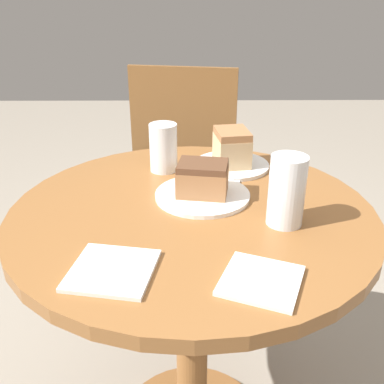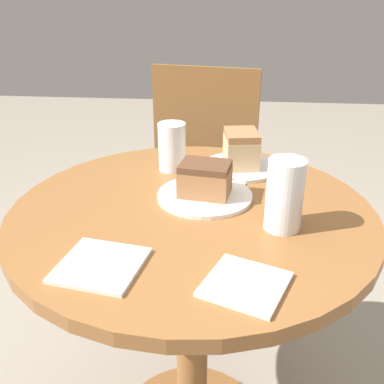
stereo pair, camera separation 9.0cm
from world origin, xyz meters
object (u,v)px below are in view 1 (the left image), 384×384
at_px(cake_slice_far, 232,147).
at_px(glass_water, 286,194).
at_px(plate_far, 231,165).
at_px(cake_slice_near, 203,178).
at_px(plate_near, 202,195).
at_px(glass_lemonade, 163,150).
at_px(chair, 177,180).

bearing_deg(cake_slice_far, glass_water, -74.96).
height_order(plate_far, glass_water, glass_water).
height_order(cake_slice_near, cake_slice_far, cake_slice_far).
relative_size(plate_near, cake_slice_far, 1.87).
xyz_separation_m(plate_near, cake_slice_far, (0.08, 0.19, 0.05)).
bearing_deg(glass_lemonade, cake_slice_far, 6.15).
bearing_deg(cake_slice_near, glass_lemonade, 120.66).
bearing_deg(chair, plate_near, -73.93).
relative_size(plate_far, cake_slice_far, 1.73).
distance_m(cake_slice_near, glass_lemonade, 0.20).
distance_m(chair, glass_water, 0.95).
xyz_separation_m(chair, plate_far, (0.17, -0.53, 0.28)).
xyz_separation_m(chair, cake_slice_near, (0.08, -0.72, 0.32)).
height_order(plate_far, glass_lemonade, glass_lemonade).
bearing_deg(plate_near, plate_far, 65.68).
relative_size(chair, plate_near, 4.01).
distance_m(chair, cake_slice_near, 0.79).
height_order(glass_lemonade, glass_water, glass_water).
xyz_separation_m(plate_near, glass_lemonade, (-0.10, 0.17, 0.05)).
height_order(chair, glass_lemonade, chair).
bearing_deg(glass_lemonade, plate_far, 6.15).
xyz_separation_m(plate_far, cake_slice_near, (-0.08, -0.19, 0.04)).
bearing_deg(plate_far, glass_lemonade, -173.85).
bearing_deg(glass_water, cake_slice_far, 105.04).
bearing_deg(cake_slice_far, plate_far, 0.00).
relative_size(plate_near, glass_water, 1.49).
distance_m(plate_near, plate_far, 0.21).
bearing_deg(glass_water, plate_far, 105.04).
height_order(plate_near, cake_slice_near, cake_slice_near).
relative_size(glass_lemonade, glass_water, 0.85).
bearing_deg(chair, plate_far, -63.05).
bearing_deg(cake_slice_near, glass_water, -36.79).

